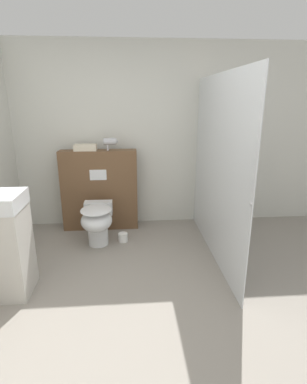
# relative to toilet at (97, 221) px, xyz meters

# --- Properties ---
(ground_plane) EXTENTS (12.00, 12.00, 0.00)m
(ground_plane) POSITION_rel_toilet_xyz_m (0.46, -1.41, -0.32)
(ground_plane) COLOR gray
(wall_back) EXTENTS (8.00, 0.06, 2.50)m
(wall_back) POSITION_rel_toilet_xyz_m (0.46, 0.76, 0.93)
(wall_back) COLOR silver
(wall_back) RESTS_ON ground_plane
(partition_panel) EXTENTS (1.03, 0.22, 1.11)m
(partition_panel) POSITION_rel_toilet_xyz_m (-0.01, 0.55, 0.24)
(partition_panel) COLOR brown
(partition_panel) RESTS_ON ground_plane
(shower_glass) EXTENTS (0.04, 2.05, 2.02)m
(shower_glass) POSITION_rel_toilet_xyz_m (1.37, -0.30, 0.69)
(shower_glass) COLOR silver
(shower_glass) RESTS_ON ground_plane
(toilet) EXTENTS (0.38, 0.57, 0.50)m
(toilet) POSITION_rel_toilet_xyz_m (0.00, 0.00, 0.00)
(toilet) COLOR white
(toilet) RESTS_ON ground_plane
(hair_drier) EXTENTS (0.19, 0.09, 0.16)m
(hair_drier) POSITION_rel_toilet_xyz_m (0.17, 0.53, 0.90)
(hair_drier) COLOR #B7B7BC
(hair_drier) RESTS_ON partition_panel
(folded_towel) EXTENTS (0.29, 0.16, 0.08)m
(folded_towel) POSITION_rel_toilet_xyz_m (-0.16, 0.54, 0.83)
(folded_towel) COLOR beige
(folded_towel) RESTS_ON partition_panel
(spare_toilet_roll) EXTENTS (0.12, 0.12, 0.11)m
(spare_toilet_roll) POSITION_rel_toilet_xyz_m (0.31, 0.07, -0.26)
(spare_toilet_roll) COLOR white
(spare_toilet_roll) RESTS_ON ground_plane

